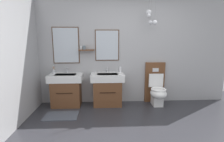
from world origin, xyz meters
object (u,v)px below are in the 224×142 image
object	(u,v)px
toilet	(156,89)
soap_dispenser	(120,70)
toothbrush_cup	(54,71)
vanity_sink_right	(107,89)
vanity_sink_left	(66,89)

from	to	relation	value
toilet	soap_dispenser	distance (m)	0.99
toothbrush_cup	soap_dispenser	size ratio (longest dim) A/B	1.22
soap_dispenser	toilet	bearing A→B (deg)	-11.18
toothbrush_cup	soap_dispenser	distance (m)	1.59
vanity_sink_right	toothbrush_cup	xyz separation A→B (m)	(-1.27, 0.15, 0.42)
toothbrush_cup	soap_dispenser	world-z (taller)	toothbrush_cup
vanity_sink_right	toothbrush_cup	world-z (taller)	toothbrush_cup
soap_dispenser	vanity_sink_left	bearing A→B (deg)	-173.04
vanity_sink_left	toothbrush_cup	xyz separation A→B (m)	(-0.31, 0.15, 0.42)
vanity_sink_right	soap_dispenser	bearing A→B (deg)	26.34
vanity_sink_left	toilet	xyz separation A→B (m)	(2.15, -0.01, -0.02)
toothbrush_cup	vanity_sink_right	bearing A→B (deg)	-6.57
vanity_sink_left	toilet	distance (m)	2.15
toothbrush_cup	toilet	bearing A→B (deg)	-3.75
vanity_sink_right	vanity_sink_left	bearing A→B (deg)	180.00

